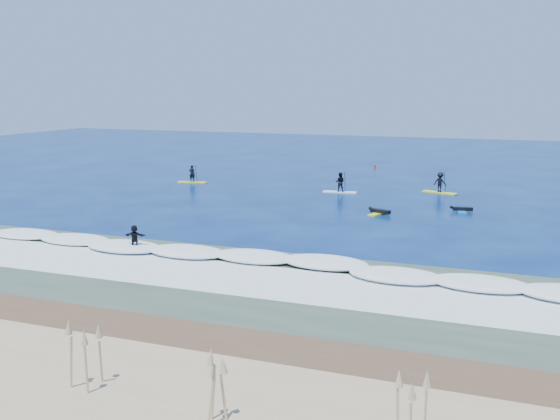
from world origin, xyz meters
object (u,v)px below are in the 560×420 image
(sup_paddler_center, at_px, (340,184))
(marker_buoy, at_px, (375,166))
(sup_paddler_left, at_px, (192,176))
(wave_surfer, at_px, (135,238))
(prone_paddler_far, at_px, (461,210))
(sup_paddler_right, at_px, (440,184))
(prone_paddler_near, at_px, (379,212))

(sup_paddler_center, relative_size, marker_buoy, 5.00)
(sup_paddler_left, height_order, wave_surfer, sup_paddler_left)
(prone_paddler_far, bearing_deg, marker_buoy, 15.84)
(sup_paddler_right, relative_size, prone_paddler_near, 1.36)
(sup_paddler_left, bearing_deg, prone_paddler_near, -35.13)
(sup_paddler_right, xyz_separation_m, prone_paddler_near, (-3.27, -11.17, -0.69))
(sup_paddler_right, xyz_separation_m, marker_buoy, (-9.10, 15.42, -0.59))
(sup_paddler_right, bearing_deg, sup_paddler_left, -156.96)
(marker_buoy, bearing_deg, prone_paddler_near, -77.62)
(prone_paddler_near, height_order, marker_buoy, marker_buoy)
(sup_paddler_center, relative_size, prone_paddler_near, 1.31)
(prone_paddler_near, bearing_deg, sup_paddler_left, 86.56)
(prone_paddler_far, xyz_separation_m, wave_surfer, (-16.86, -18.93, 0.67))
(sup_paddler_left, bearing_deg, marker_buoy, 38.39)
(sup_paddler_center, xyz_separation_m, prone_paddler_near, (5.25, -8.33, -0.63))
(prone_paddler_near, relative_size, prone_paddler_far, 1.05)
(prone_paddler_far, xyz_separation_m, marker_buoy, (-11.58, 23.50, 0.11))
(prone_paddler_near, relative_size, marker_buoy, 3.81)
(wave_surfer, bearing_deg, sup_paddler_left, 99.30)
(sup_paddler_left, distance_m, sup_paddler_center, 15.38)
(sup_paddler_right, bearing_deg, prone_paddler_far, -55.08)
(sup_paddler_center, bearing_deg, wave_surfer, -108.70)
(sup_paddler_left, relative_size, marker_buoy, 4.83)
(sup_paddler_center, distance_m, marker_buoy, 18.27)
(prone_paddler_near, bearing_deg, wave_surfer, 165.11)
(sup_paddler_right, distance_m, prone_paddler_near, 11.66)
(prone_paddler_near, relative_size, wave_surfer, 1.13)
(sup_paddler_right, bearing_deg, prone_paddler_near, -88.45)
(marker_buoy, bearing_deg, sup_paddler_center, -88.18)
(sup_paddler_right, bearing_deg, wave_surfer, -100.16)
(prone_paddler_far, bearing_deg, sup_paddler_center, 54.12)
(wave_surfer, bearing_deg, marker_buoy, 71.26)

